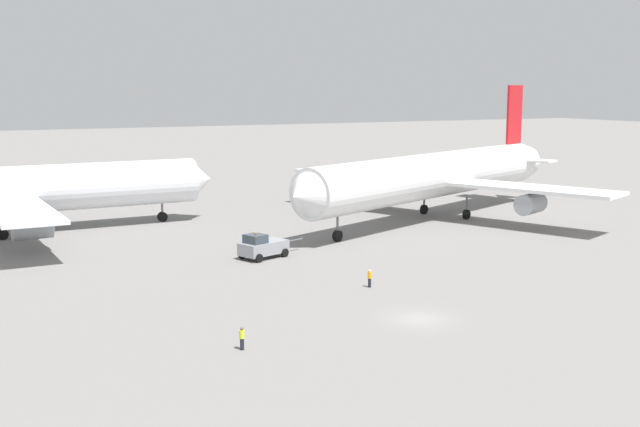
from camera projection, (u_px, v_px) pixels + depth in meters
name	position (u px, v px, depth m)	size (l,w,h in m)	color
ground_plane	(419.00, 319.00, 61.44)	(600.00, 600.00, 0.00)	slate
airliner_at_gate_left	(21.00, 191.00, 96.54)	(48.51, 44.11, 16.02)	white
airliner_being_pushed	(434.00, 176.00, 106.65)	(53.17, 47.12, 17.95)	white
pushback_tug	(262.00, 246.00, 82.92)	(8.29, 4.26, 2.95)	gray
ground_crew_wing_walker_right	(242.00, 338.00, 54.01)	(0.36, 0.50, 1.60)	black
ground_crew_marshaller_foreground	(370.00, 278.00, 70.90)	(0.36, 0.36, 1.62)	black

